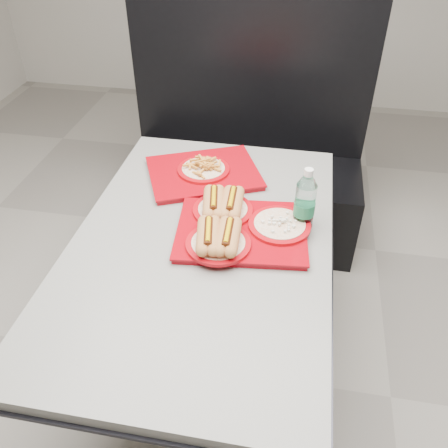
% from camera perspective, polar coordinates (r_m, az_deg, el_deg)
% --- Properties ---
extents(ground, '(6.00, 6.00, 0.00)m').
position_cam_1_polar(ground, '(2.22, -2.13, -16.93)').
color(ground, gray).
rests_on(ground, ground).
extents(diner_table, '(0.92, 1.42, 0.75)m').
position_cam_1_polar(diner_table, '(1.77, -2.56, -6.00)').
color(diner_table, black).
rests_on(diner_table, ground).
extents(booth_bench, '(1.30, 0.57, 1.35)m').
position_cam_1_polar(booth_bench, '(2.74, 2.48, 6.97)').
color(booth_bench, black).
rests_on(booth_bench, ground).
extents(tray_near, '(0.49, 0.41, 0.10)m').
position_cam_1_polar(tray_near, '(1.66, 1.48, -0.18)').
color(tray_near, '#8F030D').
rests_on(tray_near, diner_table).
extents(tray_far, '(0.55, 0.50, 0.09)m').
position_cam_1_polar(tray_far, '(1.99, -2.48, 6.43)').
color(tray_far, '#8F030D').
rests_on(tray_far, diner_table).
extents(water_bottle, '(0.08, 0.08, 0.24)m').
position_cam_1_polar(water_bottle, '(1.68, 9.71, 2.58)').
color(water_bottle, silver).
rests_on(water_bottle, diner_table).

